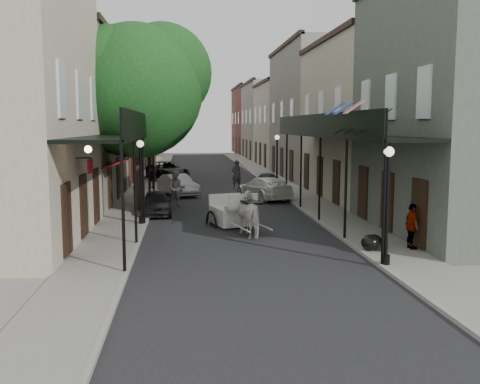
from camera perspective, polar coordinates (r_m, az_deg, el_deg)
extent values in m
plane|color=gray|center=(18.57, 0.95, -6.83)|extent=(140.00, 140.00, 0.00)
cube|color=black|center=(38.22, -2.65, 0.39)|extent=(8.00, 90.00, 0.01)
cube|color=gray|center=(38.25, -10.14, 0.38)|extent=(2.20, 90.00, 0.12)
cube|color=gray|center=(38.82, 4.74, 0.56)|extent=(2.20, 90.00, 0.12)
cube|color=#C2B39B|center=(48.33, -13.72, 7.84)|extent=(5.00, 80.00, 10.50)
cube|color=gray|center=(49.09, 6.80, 7.97)|extent=(5.00, 80.00, 10.50)
cube|color=black|center=(25.06, -12.49, 5.87)|extent=(2.20, 18.00, 0.12)
cube|color=black|center=(24.96, -10.11, 7.07)|extent=(0.06, 18.00, 1.00)
cylinder|color=black|center=(16.17, -12.38, -1.42)|extent=(0.10, 0.10, 4.00)
cylinder|color=black|center=(24.08, -10.28, 1.39)|extent=(0.10, 0.10, 4.00)
cylinder|color=black|center=(32.03, -9.21, 2.81)|extent=(0.10, 0.10, 4.00)
cube|color=black|center=(25.91, 10.18, 5.96)|extent=(2.20, 18.00, 0.12)
cube|color=black|center=(25.63, 7.93, 7.11)|extent=(0.06, 18.00, 1.00)
cylinder|color=black|center=(17.21, 15.13, -0.99)|extent=(0.10, 0.10, 4.00)
cylinder|color=black|center=(24.79, 8.50, 1.59)|extent=(0.10, 0.10, 4.00)
cylinder|color=black|center=(32.57, 5.00, 2.94)|extent=(0.10, 0.10, 4.00)
cylinder|color=#382619|center=(28.04, -10.93, 3.81)|extent=(0.44, 0.44, 5.60)
sphere|color=#163F14|center=(28.05, -11.09, 10.51)|extent=(6.80, 6.80, 6.80)
sphere|color=#163F14|center=(28.64, -8.25, 12.51)|extent=(5.10, 5.10, 5.10)
cylinder|color=#382619|center=(42.00, -9.28, 4.52)|extent=(0.44, 0.44, 5.04)
sphere|color=#163F14|center=(41.98, -9.36, 8.53)|extent=(6.00, 6.00, 6.00)
sphere|color=#163F14|center=(42.56, -7.70, 9.76)|extent=(4.50, 4.50, 4.50)
cylinder|color=black|center=(17.59, 15.24, -6.96)|extent=(0.28, 0.28, 0.30)
cylinder|color=black|center=(17.29, 15.41, -1.97)|extent=(0.12, 0.12, 3.40)
sphere|color=white|center=(17.10, 15.61, 4.16)|extent=(0.32, 0.32, 0.32)
cylinder|color=black|center=(24.34, -10.41, -2.95)|extent=(0.28, 0.28, 0.30)
cylinder|color=black|center=(24.12, -10.50, 0.68)|extent=(0.12, 0.12, 3.40)
sphere|color=white|center=(23.98, -10.60, 5.07)|extent=(0.32, 0.32, 0.32)
cylinder|color=black|center=(36.68, 3.94, 0.52)|extent=(0.28, 0.28, 0.30)
cylinder|color=black|center=(36.53, 3.96, 2.93)|extent=(0.12, 0.12, 3.40)
sphere|color=white|center=(36.44, 3.99, 5.84)|extent=(0.32, 0.32, 0.32)
imported|color=silver|center=(21.73, 1.33, -2.37)|extent=(1.51, 2.30, 1.79)
torus|color=black|center=(24.37, -3.50, -1.87)|extent=(0.47, 1.37, 1.40)
torus|color=black|center=(24.97, 0.38, -1.64)|extent=(0.47, 1.37, 1.40)
torus|color=black|center=(23.07, -1.80, -3.19)|extent=(0.27, 0.72, 0.73)
torus|color=black|center=(23.56, 1.28, -2.97)|extent=(0.27, 0.72, 0.73)
cube|color=silver|center=(24.39, -1.36, -0.75)|extent=(1.99, 2.29, 0.76)
cube|color=silver|center=(23.26, -0.39, 0.22)|extent=(1.41, 0.93, 0.13)
cube|color=silver|center=(22.97, -0.14, 0.95)|extent=(1.28, 0.46, 0.54)
imported|color=black|center=(23.19, -0.39, 1.88)|extent=(0.51, 0.40, 1.22)
imported|color=#A3A399|center=(29.69, -6.79, 0.38)|extent=(1.05, 0.85, 2.03)
imported|color=gray|center=(37.57, -9.49, 1.69)|extent=(1.28, 1.04, 1.73)
imported|color=gray|center=(19.85, 17.87, -3.51)|extent=(0.40, 0.95, 1.62)
imported|color=black|center=(27.21, -8.90, -1.14)|extent=(1.63, 3.64, 1.22)
imported|color=#A8A9AE|center=(34.54, -6.62, 0.74)|extent=(2.90, 4.27, 1.33)
imported|color=black|center=(44.57, -7.77, 2.28)|extent=(4.10, 6.01, 1.53)
imported|color=white|center=(32.47, 2.55, 0.41)|extent=(3.43, 5.10, 1.37)
imported|color=black|center=(37.54, 2.93, 1.22)|extent=(2.32, 3.90, 1.24)
ellipsoid|color=black|center=(19.33, 13.74, -5.26)|extent=(0.66, 0.66, 0.56)
ellipsoid|color=black|center=(19.85, 14.11, -5.09)|extent=(0.58, 0.58, 0.46)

